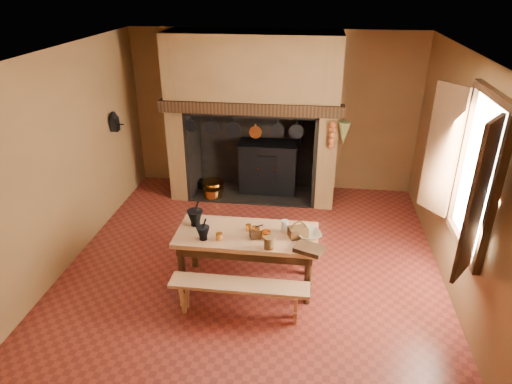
# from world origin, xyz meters

# --- Properties ---
(floor) EXTENTS (5.50, 5.50, 0.00)m
(floor) POSITION_xyz_m (0.00, 0.00, 0.00)
(floor) COLOR maroon
(floor) RESTS_ON ground
(ceiling) EXTENTS (5.50, 5.50, 0.00)m
(ceiling) POSITION_xyz_m (0.00, 0.00, 2.80)
(ceiling) COLOR silver
(ceiling) RESTS_ON back_wall
(back_wall) EXTENTS (5.00, 0.02, 2.80)m
(back_wall) POSITION_xyz_m (0.00, 2.75, 1.40)
(back_wall) COLOR brown
(back_wall) RESTS_ON floor
(wall_left) EXTENTS (0.02, 5.50, 2.80)m
(wall_left) POSITION_xyz_m (-2.50, 0.00, 1.40)
(wall_left) COLOR brown
(wall_left) RESTS_ON floor
(wall_right) EXTENTS (0.02, 5.50, 2.80)m
(wall_right) POSITION_xyz_m (2.50, 0.00, 1.40)
(wall_right) COLOR brown
(wall_right) RESTS_ON floor
(wall_front) EXTENTS (5.00, 0.02, 2.80)m
(wall_front) POSITION_xyz_m (0.00, -2.75, 1.40)
(wall_front) COLOR brown
(wall_front) RESTS_ON floor
(chimney_breast) EXTENTS (2.95, 0.96, 2.80)m
(chimney_breast) POSITION_xyz_m (-0.30, 2.31, 1.81)
(chimney_breast) COLOR brown
(chimney_breast) RESTS_ON floor
(iron_range) EXTENTS (1.12, 0.55, 1.60)m
(iron_range) POSITION_xyz_m (-0.04, 2.45, 0.48)
(iron_range) COLOR black
(iron_range) RESTS_ON floor
(hearth_pans) EXTENTS (0.51, 0.62, 0.20)m
(hearth_pans) POSITION_xyz_m (-1.05, 2.22, 0.09)
(hearth_pans) COLOR #C4802D
(hearth_pans) RESTS_ON floor
(hanging_pans) EXTENTS (1.92, 0.29, 0.27)m
(hanging_pans) POSITION_xyz_m (-0.34, 1.81, 1.36)
(hanging_pans) COLOR black
(hanging_pans) RESTS_ON chimney_breast
(onion_string) EXTENTS (0.12, 0.10, 0.46)m
(onion_string) POSITION_xyz_m (1.00, 1.79, 1.33)
(onion_string) COLOR #9C481C
(onion_string) RESTS_ON chimney_breast
(herb_bunch) EXTENTS (0.20, 0.20, 0.35)m
(herb_bunch) POSITION_xyz_m (1.18, 1.79, 1.38)
(herb_bunch) COLOR brown
(herb_bunch) RESTS_ON chimney_breast
(window) EXTENTS (0.39, 1.75, 1.76)m
(window) POSITION_xyz_m (2.35, -0.40, 1.70)
(window) COLOR white
(window) RESTS_ON wall_right
(wall_coffee_mill) EXTENTS (0.23, 0.16, 0.31)m
(wall_coffee_mill) POSITION_xyz_m (-2.42, 1.55, 1.52)
(wall_coffee_mill) COLOR black
(wall_coffee_mill) RESTS_ON wall_left
(work_table) EXTENTS (1.73, 0.77, 0.75)m
(work_table) POSITION_xyz_m (-0.02, -0.33, 0.63)
(work_table) COLOR tan
(work_table) RESTS_ON floor
(bench_front) EXTENTS (1.59, 0.28, 0.45)m
(bench_front) POSITION_xyz_m (-0.02, -0.95, 0.34)
(bench_front) COLOR tan
(bench_front) RESTS_ON floor
(bench_back) EXTENTS (1.67, 0.29, 0.47)m
(bench_back) POSITION_xyz_m (-0.02, 0.30, 0.35)
(bench_back) COLOR tan
(bench_back) RESTS_ON floor
(mortar_large) EXTENTS (0.20, 0.20, 0.34)m
(mortar_large) POSITION_xyz_m (-0.69, -0.22, 0.86)
(mortar_large) COLOR black
(mortar_large) RESTS_ON work_table
(mortar_small) EXTENTS (0.16, 0.16, 0.28)m
(mortar_small) POSITION_xyz_m (-0.51, -0.54, 0.84)
(mortar_small) COLOR black
(mortar_small) RESTS_ON work_table
(coffee_grinder) EXTENTS (0.17, 0.15, 0.18)m
(coffee_grinder) POSITION_xyz_m (0.09, -0.43, 0.82)
(coffee_grinder) COLOR #361F11
(coffee_grinder) RESTS_ON work_table
(brass_mug_a) EXTENTS (0.10, 0.10, 0.09)m
(brass_mug_a) POSITION_xyz_m (-0.33, -0.53, 0.79)
(brass_mug_a) COLOR #C4802D
(brass_mug_a) RESTS_ON work_table
(brass_mug_b) EXTENTS (0.09, 0.09, 0.08)m
(brass_mug_b) POSITION_xyz_m (-0.01, -0.27, 0.79)
(brass_mug_b) COLOR #C4802D
(brass_mug_b) RESTS_ON work_table
(mixing_bowl) EXTENTS (0.36, 0.36, 0.07)m
(mixing_bowl) POSITION_xyz_m (0.73, -0.34, 0.78)
(mixing_bowl) COLOR #B2AA89
(mixing_bowl) RESTS_ON work_table
(stoneware_crock) EXTENTS (0.13, 0.13, 0.15)m
(stoneware_crock) POSITION_xyz_m (0.28, -0.64, 0.82)
(stoneware_crock) COLOR #52391E
(stoneware_crock) RESTS_ON work_table
(glass_jar) EXTENTS (0.11, 0.11, 0.15)m
(glass_jar) POSITION_xyz_m (0.43, -0.23, 0.82)
(glass_jar) COLOR beige
(glass_jar) RESTS_ON work_table
(wicker_basket) EXTENTS (0.26, 0.23, 0.21)m
(wicker_basket) POSITION_xyz_m (0.60, -0.34, 0.82)
(wicker_basket) COLOR #4C3316
(wicker_basket) RESTS_ON work_table
(wooden_tray) EXTENTS (0.38, 0.33, 0.05)m
(wooden_tray) POSITION_xyz_m (0.74, -0.64, 0.78)
(wooden_tray) COLOR #361F11
(wooden_tray) RESTS_ON work_table
(brass_cup) EXTENTS (0.15, 0.15, 0.10)m
(brass_cup) POSITION_xyz_m (0.22, -0.43, 0.80)
(brass_cup) COLOR #C4802D
(brass_cup) RESTS_ON work_table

